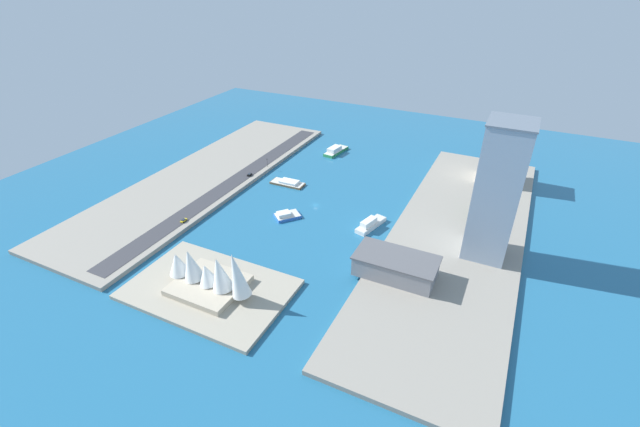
% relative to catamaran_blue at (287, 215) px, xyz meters
% --- Properties ---
extents(ground_plane, '(440.00, 440.00, 0.00)m').
position_rel_catamaran_blue_xyz_m(ground_plane, '(-9.29, -21.32, -1.43)').
color(ground_plane, '#23668E').
extents(quay_west, '(70.00, 240.00, 2.45)m').
position_rel_catamaran_blue_xyz_m(quay_west, '(-98.21, -21.32, -0.21)').
color(quay_west, gray).
rests_on(quay_west, ground_plane).
extents(quay_east, '(70.00, 240.00, 2.45)m').
position_rel_catamaran_blue_xyz_m(quay_east, '(79.63, -21.32, -0.21)').
color(quay_east, gray).
rests_on(quay_east, ground_plane).
extents(peninsula_point, '(76.23, 49.98, 2.00)m').
position_rel_catamaran_blue_xyz_m(peninsula_point, '(-0.79, 75.31, -0.43)').
color(peninsula_point, '#A89E89').
rests_on(peninsula_point, ground_plane).
extents(road_strip, '(12.78, 228.00, 0.15)m').
position_rel_catamaran_blue_xyz_m(road_strip, '(55.19, -21.32, 1.09)').
color(road_strip, '#38383D').
rests_on(road_strip, quay_east).
extents(catamaran_blue, '(17.20, 17.76, 3.94)m').
position_rel_catamaran_blue_xyz_m(catamaran_blue, '(0.00, 0.00, 0.00)').
color(catamaran_blue, blue).
rests_on(catamaran_blue, ground_plane).
extents(ferry_green_doubledeck, '(12.05, 27.59, 5.63)m').
position_rel_catamaran_blue_xyz_m(ferry_green_doubledeck, '(14.86, -106.28, 0.71)').
color(ferry_green_doubledeck, '#2D8C4C').
rests_on(ferry_green_doubledeck, ground_plane).
extents(ferry_white_commuter, '(12.30, 25.27, 6.10)m').
position_rel_catamaran_blue_xyz_m(ferry_white_commuter, '(-50.09, -11.78, 0.78)').
color(ferry_white_commuter, silver).
rests_on(ferry_white_commuter, ground_plane).
extents(barge_flat_brown, '(25.04, 9.75, 3.09)m').
position_rel_catamaran_blue_xyz_m(barge_flat_brown, '(21.29, -39.41, -0.19)').
color(barge_flat_brown, brown).
rests_on(barge_flat_brown, ground_plane).
extents(tower_tall_glass, '(21.60, 22.89, 71.83)m').
position_rel_catamaran_blue_xyz_m(tower_tall_glass, '(-113.76, -10.84, 36.96)').
color(tower_tall_glass, '#8C9EB2').
rests_on(tower_tall_glass, quay_west).
extents(warehouse_low_gray, '(40.12, 20.82, 10.52)m').
position_rel_catamaran_blue_xyz_m(warehouse_low_gray, '(-77.28, 27.51, 6.31)').
color(warehouse_low_gray, gray).
rests_on(warehouse_low_gray, quay_west).
extents(hotel_broad_white, '(25.56, 20.88, 26.84)m').
position_rel_catamaran_blue_xyz_m(hotel_broad_white, '(-109.28, -104.53, 14.47)').
color(hotel_broad_white, silver).
rests_on(hotel_broad_white, quay_west).
extents(suv_black, '(2.04, 4.31, 1.50)m').
position_rel_catamaran_blue_xyz_m(suv_black, '(50.65, -35.33, 1.92)').
color(suv_black, black).
rests_on(suv_black, road_strip).
extents(taxi_yellow_cab, '(2.01, 4.66, 1.41)m').
position_rel_catamaran_blue_xyz_m(taxi_yellow_cab, '(50.28, 34.40, 1.88)').
color(taxi_yellow_cab, black).
rests_on(taxi_yellow_cab, road_strip).
extents(traffic_light_waterfront, '(0.36, 0.36, 6.50)m').
position_rel_catamaran_blue_xyz_m(traffic_light_waterfront, '(47.39, -54.22, 5.36)').
color(traffic_light_waterfront, black).
rests_on(traffic_light_waterfront, quay_east).
extents(opera_landmark, '(46.77, 28.32, 25.44)m').
position_rel_catamaran_blue_xyz_m(opera_landmark, '(-2.06, 75.31, 8.77)').
color(opera_landmark, '#BCAD93').
rests_on(opera_landmark, peninsula_point).
extents(park_tree_cluster, '(6.94, 23.36, 8.15)m').
position_rel_catamaran_blue_xyz_m(park_tree_cluster, '(-104.48, -53.18, 6.11)').
color(park_tree_cluster, brown).
rests_on(park_tree_cluster, quay_west).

